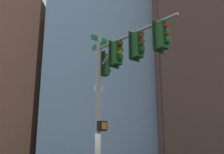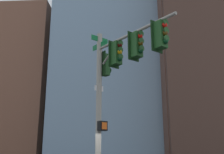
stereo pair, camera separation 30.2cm
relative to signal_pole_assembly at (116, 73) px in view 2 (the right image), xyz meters
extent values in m
cylinder|color=#9E998C|center=(0.80, 0.80, -1.41)|extent=(0.24, 0.24, 7.01)
cylinder|color=#9E998C|center=(-0.78, -0.66, 1.38)|extent=(3.26, 3.01, 0.12)
cylinder|color=#9E998C|center=(0.23, 0.28, 0.93)|extent=(0.82, 0.76, 0.75)
cube|color=#0F6B33|center=(0.80, 0.80, 1.85)|extent=(0.65, 0.70, 0.24)
cube|color=#0F6B33|center=(0.80, 0.80, 1.55)|extent=(0.78, 0.72, 0.24)
cube|color=white|center=(0.80, 0.80, -0.46)|extent=(0.33, 0.35, 0.24)
cube|color=#1E4C1E|center=(-0.08, -0.01, 0.82)|extent=(0.48, 0.48, 1.00)
cube|color=black|center=(0.06, 0.12, 0.82)|extent=(0.40, 0.43, 1.16)
sphere|color=#470A07|center=(-0.23, -0.15, 1.12)|extent=(0.20, 0.20, 0.20)
cylinder|color=#1E4C1E|center=(-0.28, -0.19, 1.21)|extent=(0.19, 0.20, 0.23)
sphere|color=#F29E0C|center=(-0.23, -0.15, 0.82)|extent=(0.20, 0.20, 0.20)
cylinder|color=#1E4C1E|center=(-0.28, -0.19, 0.91)|extent=(0.19, 0.20, 0.23)
sphere|color=#0A3819|center=(-0.23, -0.15, 0.52)|extent=(0.20, 0.20, 0.20)
cylinder|color=#1E4C1E|center=(-0.28, -0.19, 0.61)|extent=(0.19, 0.20, 0.23)
cube|color=#1E4C1E|center=(-0.96, -0.82, 0.82)|extent=(0.48, 0.48, 1.00)
cube|color=black|center=(-0.82, -0.69, 0.82)|extent=(0.40, 0.43, 1.16)
sphere|color=red|center=(-1.11, -0.96, 1.12)|extent=(0.20, 0.20, 0.20)
cylinder|color=#1E4C1E|center=(-1.16, -1.00, 1.21)|extent=(0.19, 0.20, 0.23)
sphere|color=#4C330A|center=(-1.11, -0.96, 0.82)|extent=(0.20, 0.20, 0.20)
cylinder|color=#1E4C1E|center=(-1.16, -1.00, 0.91)|extent=(0.19, 0.20, 0.23)
sphere|color=#0A3819|center=(-1.11, -0.96, 0.52)|extent=(0.20, 0.20, 0.20)
cylinder|color=#1E4C1E|center=(-1.16, -1.00, 0.61)|extent=(0.19, 0.20, 0.23)
cube|color=#1E4C1E|center=(-1.84, -1.63, 0.82)|extent=(0.48, 0.48, 1.00)
cube|color=black|center=(-1.70, -1.50, 0.82)|extent=(0.40, 0.43, 1.16)
sphere|color=red|center=(-1.99, -1.77, 1.12)|extent=(0.20, 0.20, 0.20)
cylinder|color=#1E4C1E|center=(-2.04, -1.82, 1.21)|extent=(0.19, 0.20, 0.23)
sphere|color=#4C330A|center=(-1.99, -1.77, 0.82)|extent=(0.20, 0.20, 0.20)
cylinder|color=#1E4C1E|center=(-2.04, -1.82, 0.91)|extent=(0.19, 0.20, 0.23)
sphere|color=#0A3819|center=(-1.99, -1.77, 0.52)|extent=(0.20, 0.20, 0.20)
cylinder|color=#1E4C1E|center=(-2.04, -1.82, 0.61)|extent=(0.19, 0.20, 0.23)
cube|color=#1E4C1E|center=(1.02, 0.57, 0.68)|extent=(0.48, 0.48, 1.00)
cube|color=black|center=(0.89, 0.71, 0.68)|extent=(0.43, 0.40, 1.16)
sphere|color=red|center=(1.16, 0.42, 0.98)|extent=(0.20, 0.20, 0.20)
cylinder|color=#1E4C1E|center=(1.20, 0.37, 1.07)|extent=(0.20, 0.19, 0.23)
sphere|color=#4C330A|center=(1.16, 0.42, 0.68)|extent=(0.20, 0.20, 0.20)
cylinder|color=#1E4C1E|center=(1.20, 0.37, 0.77)|extent=(0.20, 0.19, 0.23)
sphere|color=#0A3819|center=(1.16, 0.42, 0.38)|extent=(0.20, 0.20, 0.20)
cylinder|color=#1E4C1E|center=(1.20, 0.37, 0.47)|extent=(0.20, 0.19, 0.23)
cube|color=black|center=(0.60, 0.62, -2.11)|extent=(0.43, 0.44, 0.40)
cube|color=#EA5914|center=(0.50, 0.53, -2.11)|extent=(0.19, 0.20, 0.28)
cube|color=brown|center=(41.04, -14.81, 21.25)|extent=(20.95, 16.92, 52.31)
cube|color=#4C3328|center=(40.61, -15.10, 9.69)|extent=(22.62, 17.25, 29.20)
cube|color=#7A99B2|center=(51.63, -2.14, 23.42)|extent=(31.10, 32.47, 56.66)
cube|color=brown|center=(48.82, 25.46, 11.52)|extent=(18.46, 18.41, 32.86)
camera|label=1|loc=(-10.80, -0.14, -3.15)|focal=43.82mm
camera|label=2|loc=(-10.79, -0.45, -3.15)|focal=43.82mm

